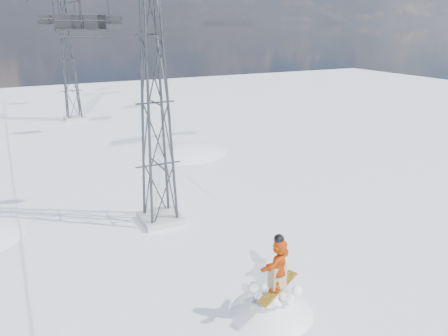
{
  "coord_description": "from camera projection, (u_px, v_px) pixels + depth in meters",
  "views": [
    {
      "loc": [
        -4.85,
        -9.71,
        8.67
      ],
      "look_at": [
        2.03,
        3.96,
        3.6
      ],
      "focal_mm": 35.0,
      "sensor_mm": 36.0,
      "label": 1
    }
  ],
  "objects": [
    {
      "name": "lift_chair_mid",
      "position": [
        109.0,
        21.0,
        32.81
      ],
      "size": [
        2.01,
        0.58,
        2.49
      ],
      "color": "black",
      "rests_on": "ground"
    },
    {
      "name": "lift_tower_near",
      "position": [
        155.0,
        103.0,
        18.43
      ],
      "size": [
        5.2,
        1.8,
        11.43
      ],
      "color": "#999999",
      "rests_on": "ground"
    },
    {
      "name": "snow_terrain",
      "position": [
        36.0,
        285.0,
        32.02
      ],
      "size": [
        39.0,
        37.0,
        22.0
      ],
      "color": "white",
      "rests_on": "ground"
    },
    {
      "name": "lift_chair_near",
      "position": [
        81.0,
        24.0,
        19.04
      ],
      "size": [
        2.22,
        0.64,
        2.76
      ],
      "color": "black",
      "rests_on": "ground"
    },
    {
      "name": "lift_tower_far",
      "position": [
        68.0,
        61.0,
        39.63
      ],
      "size": [
        5.2,
        1.8,
        11.43
      ],
      "color": "#999999",
      "rests_on": "ground"
    },
    {
      "name": "lift_chair_far",
      "position": [
        55.0,
        21.0,
        27.04
      ],
      "size": [
        2.04,
        0.59,
        2.54
      ],
      "color": "black",
      "rests_on": "ground"
    },
    {
      "name": "lift_chair_extra",
      "position": [
        76.0,
        21.0,
        46.04
      ],
      "size": [
        1.95,
        0.56,
        2.42
      ],
      "color": "black",
      "rests_on": "ground"
    },
    {
      "name": "ground",
      "position": [
        223.0,
        329.0,
        13.03
      ],
      "size": [
        120.0,
        120.0,
        0.0
      ],
      "primitive_type": "plane",
      "color": "white",
      "rests_on": "ground"
    }
  ]
}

